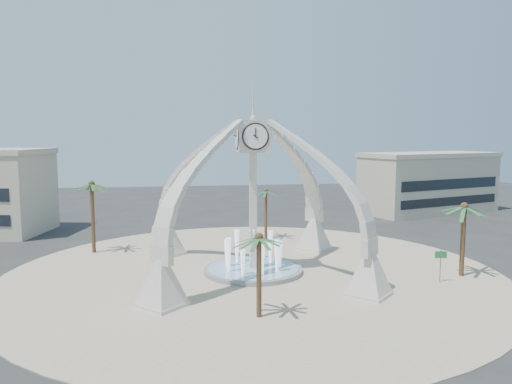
{
  "coord_description": "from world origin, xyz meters",
  "views": [
    {
      "loc": [
        -5.91,
        -39.09,
        11.21
      ],
      "look_at": [
        0.55,
        2.0,
        6.39
      ],
      "focal_mm": 35.0,
      "sensor_mm": 36.0,
      "label": 1
    }
  ],
  "objects": [
    {
      "name": "palm_west",
      "position": [
        -13.91,
        9.1,
        6.49
      ],
      "size": [
        3.98,
        3.98,
        7.32
      ],
      "rotation": [
        0.0,
        0.0,
        -0.06
      ],
      "color": "brown",
      "rests_on": "ground"
    },
    {
      "name": "plaza",
      "position": [
        0.0,
        0.0,
        0.03
      ],
      "size": [
        40.0,
        40.0,
        0.06
      ],
      "primitive_type": "cylinder",
      "color": "tan",
      "rests_on": "ground"
    },
    {
      "name": "clock_tower",
      "position": [
        -0.0,
        -0.0,
        6.49
      ],
      "size": [
        17.94,
        17.94,
        16.3
      ],
      "color": "beige",
      "rests_on": "ground"
    },
    {
      "name": "palm_east",
      "position": [
        16.18,
        -3.56,
        5.53
      ],
      "size": [
        3.96,
        3.96,
        6.35
      ],
      "rotation": [
        0.0,
        0.0,
        -0.0
      ],
      "color": "brown",
      "rests_on": "ground"
    },
    {
      "name": "palm_south",
      "position": [
        -1.14,
        -9.93,
        4.97
      ],
      "size": [
        3.8,
        3.8,
        5.68
      ],
      "rotation": [
        0.0,
        0.0,
        0.14
      ],
      "color": "brown",
      "rests_on": "ground"
    },
    {
      "name": "building_ne",
      "position": [
        30.0,
        28.0,
        4.31
      ],
      "size": [
        21.87,
        14.17,
        8.6
      ],
      "rotation": [
        0.0,
        0.0,
        0.31
      ],
      "color": "#B9A890",
      "rests_on": "ground"
    },
    {
      "name": "palm_north",
      "position": [
        3.33,
        12.86,
        5.14
      ],
      "size": [
        4.11,
        4.11,
        5.84
      ],
      "rotation": [
        0.0,
        0.0,
        0.31
      ],
      "color": "brown",
      "rests_on": "ground"
    },
    {
      "name": "fountain",
      "position": [
        0.0,
        0.0,
        0.29
      ],
      "size": [
        8.0,
        8.0,
        3.62
      ],
      "color": "gray",
      "rests_on": "ground"
    },
    {
      "name": "street_sign",
      "position": [
        13.59,
        -4.92,
        1.87
      ],
      "size": [
        0.95,
        0.2,
        2.61
      ],
      "rotation": [
        0.0,
        0.0,
        -0.18
      ],
      "color": "slate",
      "rests_on": "ground"
    },
    {
      "name": "ground",
      "position": [
        0.0,
        0.0,
        0.0
      ],
      "size": [
        140.0,
        140.0,
        0.0
      ],
      "primitive_type": "plane",
      "color": "#282828",
      "rests_on": "ground"
    }
  ]
}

